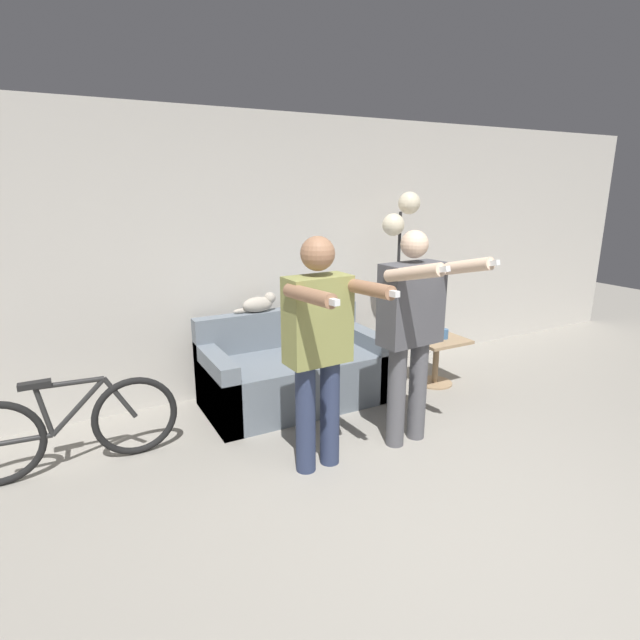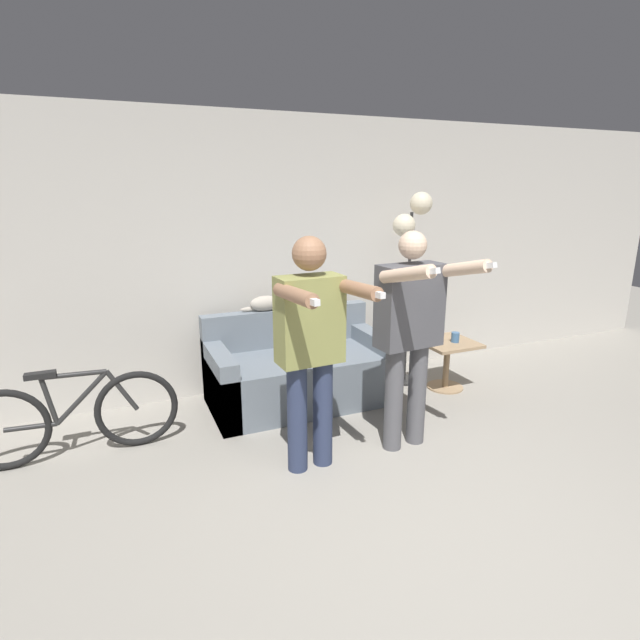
{
  "view_description": "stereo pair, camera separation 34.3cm",
  "coord_description": "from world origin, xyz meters",
  "px_view_note": "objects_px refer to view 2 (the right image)",
  "views": [
    {
      "loc": [
        -1.96,
        -1.46,
        1.95
      ],
      "look_at": [
        -0.15,
        1.88,
        0.93
      ],
      "focal_mm": 28.0,
      "sensor_mm": 36.0,
      "label": 1
    },
    {
      "loc": [
        -1.65,
        -1.61,
        1.95
      ],
      "look_at": [
        -0.15,
        1.88,
        0.93
      ],
      "focal_mm": 28.0,
      "sensor_mm": 36.0,
      "label": 2
    }
  ],
  "objects_px": {
    "person_left": "(311,340)",
    "floor_lamp": "(412,232)",
    "person_right": "(410,326)",
    "couch": "(299,372)",
    "cat": "(267,302)",
    "side_table": "(447,354)",
    "cup": "(455,337)",
    "bicycle": "(73,417)"
  },
  "relations": [
    {
      "from": "person_left",
      "to": "floor_lamp",
      "type": "xyz_separation_m",
      "value": [
        1.5,
        1.13,
        0.56
      ]
    },
    {
      "from": "floor_lamp",
      "to": "side_table",
      "type": "bearing_deg",
      "value": -48.74
    },
    {
      "from": "person_right",
      "to": "couch",
      "type": "bearing_deg",
      "value": 108.25
    },
    {
      "from": "bicycle",
      "to": "side_table",
      "type": "bearing_deg",
      "value": 0.08
    },
    {
      "from": "side_table",
      "to": "cup",
      "type": "relative_size",
      "value": 5.25
    },
    {
      "from": "side_table",
      "to": "cup",
      "type": "bearing_deg",
      "value": -45.96
    },
    {
      "from": "side_table",
      "to": "bicycle",
      "type": "distance_m",
      "value": 3.32
    },
    {
      "from": "cat",
      "to": "bicycle",
      "type": "xyz_separation_m",
      "value": [
        -1.68,
        -0.6,
        -0.58
      ]
    },
    {
      "from": "floor_lamp",
      "to": "bicycle",
      "type": "relative_size",
      "value": 1.28
    },
    {
      "from": "couch",
      "to": "person_left",
      "type": "height_order",
      "value": "person_left"
    },
    {
      "from": "cat",
      "to": "cup",
      "type": "relative_size",
      "value": 4.22
    },
    {
      "from": "couch",
      "to": "cat",
      "type": "relative_size",
      "value": 4.01
    },
    {
      "from": "cat",
      "to": "bicycle",
      "type": "height_order",
      "value": "cat"
    },
    {
      "from": "cat",
      "to": "side_table",
      "type": "bearing_deg",
      "value": -19.84
    },
    {
      "from": "cat",
      "to": "floor_lamp",
      "type": "xyz_separation_m",
      "value": [
        1.37,
        -0.28,
        0.62
      ]
    },
    {
      "from": "person_left",
      "to": "cup",
      "type": "distance_m",
      "value": 2.02
    },
    {
      "from": "bicycle",
      "to": "floor_lamp",
      "type": "bearing_deg",
      "value": 5.9
    },
    {
      "from": "person_left",
      "to": "couch",
      "type": "bearing_deg",
      "value": 70.92
    },
    {
      "from": "cat",
      "to": "floor_lamp",
      "type": "height_order",
      "value": "floor_lamp"
    },
    {
      "from": "couch",
      "to": "person_left",
      "type": "xyz_separation_m",
      "value": [
        -0.32,
        -1.1,
        0.67
      ]
    },
    {
      "from": "person_left",
      "to": "floor_lamp",
      "type": "height_order",
      "value": "floor_lamp"
    },
    {
      "from": "person_left",
      "to": "person_right",
      "type": "bearing_deg",
      "value": -2.53
    },
    {
      "from": "couch",
      "to": "person_right",
      "type": "distance_m",
      "value": 1.37
    },
    {
      "from": "person_left",
      "to": "bicycle",
      "type": "height_order",
      "value": "person_left"
    },
    {
      "from": "person_left",
      "to": "cat",
      "type": "bearing_deg",
      "value": 82.17
    },
    {
      "from": "person_left",
      "to": "side_table",
      "type": "distance_m",
      "value": 2.05
    },
    {
      "from": "couch",
      "to": "person_right",
      "type": "relative_size",
      "value": 0.99
    },
    {
      "from": "floor_lamp",
      "to": "bicycle",
      "type": "height_order",
      "value": "floor_lamp"
    },
    {
      "from": "person_left",
      "to": "person_right",
      "type": "xyz_separation_m",
      "value": [
        0.78,
        0.0,
        0.01
      ]
    },
    {
      "from": "person_left",
      "to": "side_table",
      "type": "relative_size",
      "value": 3.24
    },
    {
      "from": "cup",
      "to": "couch",
      "type": "bearing_deg",
      "value": 167.76
    },
    {
      "from": "cup",
      "to": "cat",
      "type": "bearing_deg",
      "value": 159.25
    },
    {
      "from": "cat",
      "to": "side_table",
      "type": "distance_m",
      "value": 1.83
    },
    {
      "from": "person_right",
      "to": "cup",
      "type": "distance_m",
      "value": 1.36
    },
    {
      "from": "person_right",
      "to": "side_table",
      "type": "height_order",
      "value": "person_right"
    },
    {
      "from": "cup",
      "to": "bicycle",
      "type": "bearing_deg",
      "value": 179.28
    },
    {
      "from": "cat",
      "to": "cup",
      "type": "distance_m",
      "value": 1.85
    },
    {
      "from": "floor_lamp",
      "to": "cat",
      "type": "bearing_deg",
      "value": 168.35
    },
    {
      "from": "person_left",
      "to": "cat",
      "type": "height_order",
      "value": "person_left"
    },
    {
      "from": "couch",
      "to": "side_table",
      "type": "distance_m",
      "value": 1.48
    },
    {
      "from": "cup",
      "to": "bicycle",
      "type": "distance_m",
      "value": 3.38
    },
    {
      "from": "couch",
      "to": "cat",
      "type": "xyz_separation_m",
      "value": [
        -0.2,
        0.32,
        0.61
      ]
    }
  ]
}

